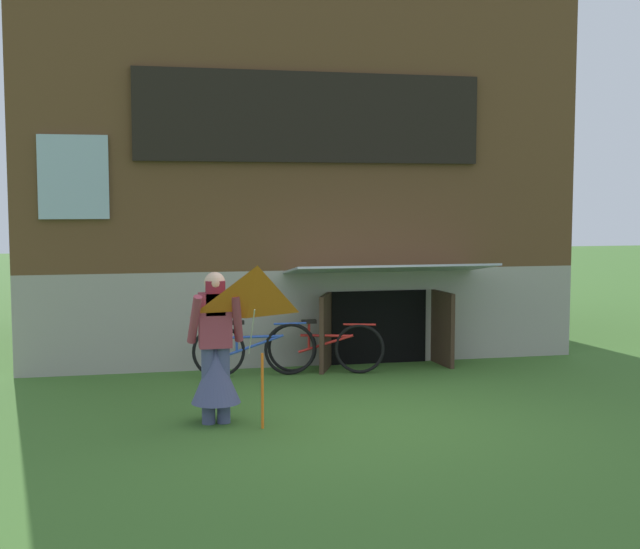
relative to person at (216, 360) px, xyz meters
name	(u,v)px	position (x,y,z in m)	size (l,w,h in m)	color
ground_plane	(367,419)	(1.59, -0.18, -0.68)	(60.00, 60.00, 0.00)	#3D6B28
log_house	(278,172)	(1.59, 5.58, 2.15)	(8.01, 6.64, 5.65)	#9E998E
person	(216,360)	(0.00, 0.00, 0.00)	(0.61, 0.52, 1.61)	#474C75
kite	(258,305)	(0.38, -0.49, 0.64)	(0.90, 0.82, 1.63)	orange
bicycle_red	(326,347)	(1.69, 2.29, -0.32)	(1.54, 0.50, 0.73)	black
bicycle_blue	(254,349)	(0.72, 2.28, -0.31)	(1.66, 0.09, 0.76)	black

